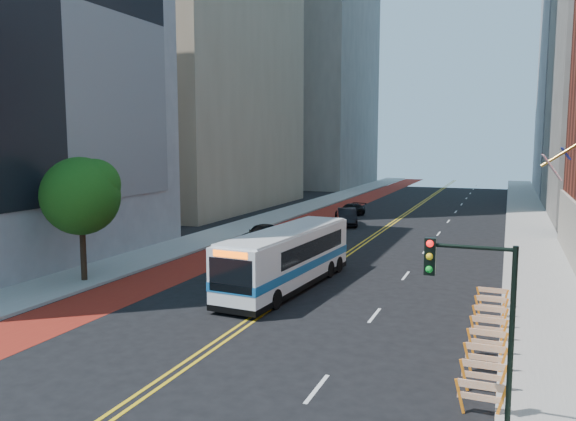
% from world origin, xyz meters
% --- Properties ---
extents(ground, '(160.00, 160.00, 0.00)m').
position_xyz_m(ground, '(0.00, 0.00, 0.00)').
color(ground, black).
rests_on(ground, ground).
extents(sidewalk_left, '(4.00, 140.00, 0.15)m').
position_xyz_m(sidewalk_left, '(-12.00, 30.00, 0.07)').
color(sidewalk_left, gray).
rests_on(sidewalk_left, ground).
extents(sidewalk_right, '(4.00, 140.00, 0.15)m').
position_xyz_m(sidewalk_right, '(12.00, 30.00, 0.07)').
color(sidewalk_right, gray).
rests_on(sidewalk_right, ground).
extents(bus_lane_paint, '(3.60, 140.00, 0.01)m').
position_xyz_m(bus_lane_paint, '(-8.10, 30.00, 0.00)').
color(bus_lane_paint, maroon).
rests_on(bus_lane_paint, ground).
extents(center_line_inner, '(0.14, 140.00, 0.01)m').
position_xyz_m(center_line_inner, '(-0.18, 30.00, 0.00)').
color(center_line_inner, gold).
rests_on(center_line_inner, ground).
extents(center_line_outer, '(0.14, 140.00, 0.01)m').
position_xyz_m(center_line_outer, '(0.18, 30.00, 0.00)').
color(center_line_outer, gold).
rests_on(center_line_outer, ground).
extents(lane_dashes, '(0.14, 98.20, 0.01)m').
position_xyz_m(lane_dashes, '(4.80, 38.00, 0.01)').
color(lane_dashes, silver).
rests_on(lane_dashes, ground).
extents(construction_barriers, '(1.42, 10.91, 1.00)m').
position_xyz_m(construction_barriers, '(9.60, 3.42, 0.68)').
color(construction_barriers, orange).
rests_on(construction_barriers, ground).
extents(street_tree, '(4.20, 4.20, 6.70)m').
position_xyz_m(street_tree, '(-11.24, 6.04, 4.91)').
color(street_tree, black).
rests_on(street_tree, sidewalk_left).
extents(traffic_signal, '(2.21, 0.34, 5.07)m').
position_xyz_m(traffic_signal, '(9.41, -3.51, 3.72)').
color(traffic_signal, black).
rests_on(traffic_signal, sidewalk_right).
extents(transit_bus, '(3.30, 11.51, 3.12)m').
position_xyz_m(transit_bus, '(-0.52, 9.07, 1.63)').
color(transit_bus, silver).
rests_on(transit_bus, ground).
extents(car_a, '(2.17, 4.23, 1.38)m').
position_xyz_m(car_a, '(-7.53, 21.20, 0.69)').
color(car_a, black).
rests_on(car_a, ground).
extents(car_b, '(3.11, 5.03, 1.57)m').
position_xyz_m(car_b, '(-3.67, 31.86, 0.78)').
color(car_b, black).
rests_on(car_b, ground).
extents(car_c, '(2.64, 4.69, 1.28)m').
position_xyz_m(car_c, '(-5.00, 38.04, 0.64)').
color(car_c, black).
rests_on(car_c, ground).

